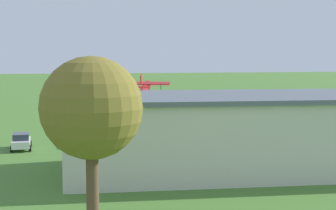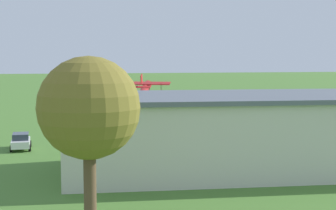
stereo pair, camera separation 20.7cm
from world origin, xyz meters
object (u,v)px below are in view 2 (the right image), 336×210
(person_watching_takeoff, at_px, (310,127))
(hangar, at_px, (246,132))
(car_white, at_px, (21,141))
(tree_behind_hangar_right, at_px, (89,109))
(biplane, at_px, (145,90))
(person_crossing_taxiway, at_px, (234,128))
(car_black, at_px, (91,138))

(person_watching_takeoff, bearing_deg, hangar, 50.06)
(hangar, bearing_deg, car_white, -34.52)
(person_watching_takeoff, height_order, tree_behind_hangar_right, tree_behind_hangar_right)
(biplane, xyz_separation_m, person_watching_takeoff, (-16.88, 17.81, -3.43))
(hangar, distance_m, biplane, 34.39)
(car_white, xyz_separation_m, person_crossing_taxiway, (-23.55, -5.07, 0.01))
(person_watching_takeoff, relative_size, tree_behind_hangar_right, 0.19)
(biplane, distance_m, person_crossing_taxiway, 18.51)
(car_black, relative_size, person_watching_takeoff, 2.30)
(person_watching_takeoff, bearing_deg, tree_behind_hangar_right, 48.64)
(person_watching_takeoff, xyz_separation_m, tree_behind_hangar_right, (26.76, 30.40, 5.69))
(biplane, height_order, person_crossing_taxiway, biplane)
(person_watching_takeoff, height_order, person_crossing_taxiway, person_watching_takeoff)
(hangar, bearing_deg, biplane, -84.75)
(car_black, bearing_deg, person_watching_takeoff, -173.40)
(tree_behind_hangar_right, bearing_deg, person_crossing_taxiway, -119.32)
(hangar, relative_size, car_black, 7.28)
(hangar, xyz_separation_m, tree_behind_hangar_right, (13.02, 13.99, 3.53))
(car_white, relative_size, tree_behind_hangar_right, 0.44)
(hangar, xyz_separation_m, car_white, (18.66, -12.84, -2.24))
(hangar, distance_m, person_crossing_taxiway, 18.70)
(hangar, distance_m, tree_behind_hangar_right, 19.44)
(hangar, bearing_deg, car_black, -48.82)
(hangar, bearing_deg, person_watching_takeoff, -129.94)
(hangar, height_order, tree_behind_hangar_right, tree_behind_hangar_right)
(person_crossing_taxiway, bearing_deg, tree_behind_hangar_right, 60.68)
(biplane, bearing_deg, car_white, 54.03)
(car_white, bearing_deg, person_crossing_taxiway, -167.84)
(person_watching_takeoff, bearing_deg, car_white, 6.29)
(hangar, relative_size, tree_behind_hangar_right, 3.24)
(tree_behind_hangar_right, bearing_deg, person_watching_takeoff, -131.36)
(car_white, distance_m, person_crossing_taxiway, 24.09)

